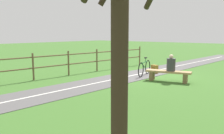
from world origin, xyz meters
name	(u,v)px	position (x,y,z in m)	size (l,w,h in m)	color
ground_plane	(151,75)	(0.00, 0.00, 0.00)	(80.00, 80.00, 0.00)	#3D6B28
paved_path	(79,87)	(0.94, 4.00, 0.01)	(1.94, 36.00, 0.02)	#565454
path_centre_line	(79,87)	(0.94, 4.00, 0.02)	(0.10, 32.00, 0.00)	silver
bench	(168,74)	(-1.28, 0.78, 0.33)	(1.98, 0.91, 0.47)	#A88456
person_seated	(171,64)	(-1.38, 0.75, 0.77)	(0.45, 0.45, 0.71)	#38383D
bicycle	(144,68)	(0.26, 0.23, 0.38)	(0.43, 1.73, 0.90)	black
backpack	(154,69)	(0.18, -0.65, 0.22)	(0.41, 0.36, 0.44)	olive
fence_roadside	(12,66)	(3.61, 5.28, 0.72)	(2.15, 16.53, 1.22)	brown
tree_far_right	(119,64)	(-3.73, 7.49, 1.68)	(1.52, 1.54, 3.59)	#38281E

